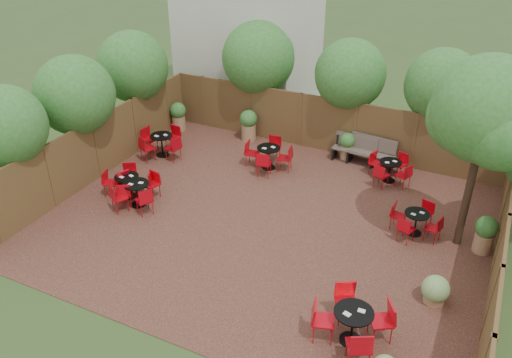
% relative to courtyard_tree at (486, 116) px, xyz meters
% --- Properties ---
extents(ground, '(80.00, 80.00, 0.00)m').
position_rel_courtyard_tree_xyz_m(ground, '(-5.02, -1.30, -3.70)').
color(ground, '#354F23').
rests_on(ground, ground).
extents(courtyard_paving, '(12.00, 10.00, 0.02)m').
position_rel_courtyard_tree_xyz_m(courtyard_paving, '(-5.02, -1.30, -3.69)').
color(courtyard_paving, '#3A1D18').
rests_on(courtyard_paving, ground).
extents(fence_back, '(12.00, 0.08, 2.00)m').
position_rel_courtyard_tree_xyz_m(fence_back, '(-5.02, 3.70, -2.70)').
color(fence_back, '#50351D').
rests_on(fence_back, ground).
extents(fence_left, '(0.08, 10.00, 2.00)m').
position_rel_courtyard_tree_xyz_m(fence_left, '(-11.02, -1.30, -2.70)').
color(fence_left, '#50351D').
rests_on(fence_left, ground).
extents(fence_right, '(0.08, 10.00, 2.00)m').
position_rel_courtyard_tree_xyz_m(fence_right, '(0.98, -1.30, -2.70)').
color(fence_right, '#50351D').
rests_on(fence_right, ground).
extents(neighbour_building, '(5.00, 4.00, 8.00)m').
position_rel_courtyard_tree_xyz_m(neighbour_building, '(-9.52, 6.70, 0.30)').
color(neighbour_building, beige).
rests_on(neighbour_building, ground).
extents(overhang_foliage, '(15.47, 10.66, 2.66)m').
position_rel_courtyard_tree_xyz_m(overhang_foliage, '(-7.29, 1.80, -0.97)').
color(overhang_foliage, '#2B6922').
rests_on(overhang_foliage, ground).
extents(courtyard_tree, '(2.76, 2.66, 5.15)m').
position_rel_courtyard_tree_xyz_m(courtyard_tree, '(0.00, 0.00, 0.00)').
color(courtyard_tree, black).
rests_on(courtyard_tree, courtyard_paving).
extents(park_bench_left, '(1.52, 0.58, 0.92)m').
position_rel_courtyard_tree_xyz_m(park_bench_left, '(-3.85, 3.32, -3.21)').
color(park_bench_left, brown).
rests_on(park_bench_left, courtyard_paving).
extents(park_bench_right, '(1.64, 0.69, 0.99)m').
position_rel_courtyard_tree_xyz_m(park_bench_right, '(-3.26, 3.33, -3.18)').
color(park_bench_right, brown).
rests_on(park_bench_right, courtyard_paving).
extents(bistro_tables, '(10.43, 8.66, 0.95)m').
position_rel_courtyard_tree_xyz_m(bistro_tables, '(-5.74, -0.80, -3.25)').
color(bistro_tables, black).
rests_on(bistro_tables, courtyard_paving).
extents(planters, '(11.89, 4.04, 1.16)m').
position_rel_courtyard_tree_xyz_m(planters, '(-6.00, 2.39, -3.10)').
color(planters, '#976F4B').
rests_on(planters, courtyard_paving).
extents(low_shrubs, '(1.24, 3.80, 0.70)m').
position_rel_courtyard_tree_xyz_m(low_shrubs, '(-0.23, -4.47, -3.36)').
color(low_shrubs, '#976F4B').
rests_on(low_shrubs, courtyard_paving).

